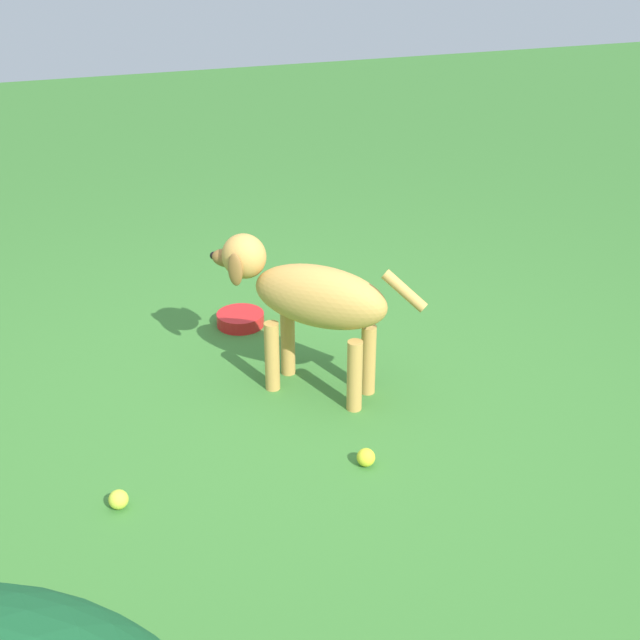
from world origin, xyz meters
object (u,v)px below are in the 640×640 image
(dog, at_px, (307,296))
(tennis_ball_1, at_px, (366,457))
(water_bowl, at_px, (240,319))
(tennis_ball_0, at_px, (118,499))

(dog, xyz_separation_m, tennis_ball_1, (-0.03, 0.57, -0.38))
(water_bowl, bearing_deg, tennis_ball_1, 97.12)
(tennis_ball_0, relative_size, tennis_ball_1, 1.00)
(dog, height_order, tennis_ball_1, dog)
(tennis_ball_0, bearing_deg, dog, -147.72)
(tennis_ball_0, xyz_separation_m, water_bowl, (-0.71, -1.16, -0.00))
(tennis_ball_1, bearing_deg, tennis_ball_0, -3.16)
(dog, bearing_deg, tennis_ball_0, 76.42)
(tennis_ball_0, distance_m, water_bowl, 1.35)
(tennis_ball_0, xyz_separation_m, tennis_ball_1, (-0.86, 0.05, 0.00))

